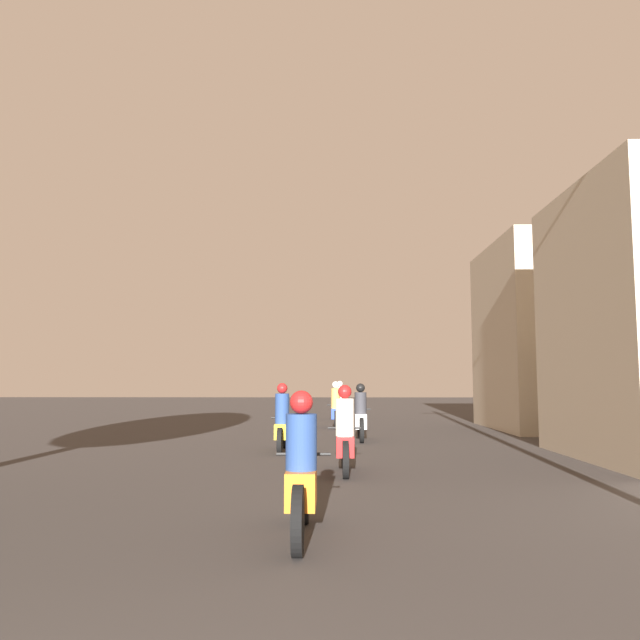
{
  "coord_description": "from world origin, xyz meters",
  "views": [
    {
      "loc": [
        0.98,
        -0.83,
        1.6
      ],
      "look_at": [
        0.62,
        17.17,
        3.36
      ],
      "focal_mm": 35.0,
      "sensor_mm": 36.0,
      "label": 1
    }
  ],
  "objects_px": {
    "motorcycle_yellow": "(282,424)",
    "motorcycle_white": "(361,418)",
    "motorcycle_black": "(340,404)",
    "building_right_far": "(576,336)",
    "motorcycle_blue": "(336,409)",
    "motorcycle_red": "(345,438)",
    "motorcycle_orange": "(301,478)"
  },
  "relations": [
    {
      "from": "motorcycle_white",
      "to": "motorcycle_red",
      "type": "bearing_deg",
      "value": -90.99
    },
    {
      "from": "motorcycle_white",
      "to": "building_right_far",
      "type": "bearing_deg",
      "value": 33.09
    },
    {
      "from": "motorcycle_orange",
      "to": "motorcycle_white",
      "type": "distance_m",
      "value": 10.5
    },
    {
      "from": "motorcycle_yellow",
      "to": "motorcycle_white",
      "type": "relative_size",
      "value": 0.99
    },
    {
      "from": "motorcycle_yellow",
      "to": "motorcycle_orange",
      "type": "bearing_deg",
      "value": -78.51
    },
    {
      "from": "motorcycle_blue",
      "to": "building_right_far",
      "type": "height_order",
      "value": "building_right_far"
    },
    {
      "from": "motorcycle_red",
      "to": "building_right_far",
      "type": "bearing_deg",
      "value": 47.48
    },
    {
      "from": "motorcycle_red",
      "to": "motorcycle_black",
      "type": "relative_size",
      "value": 1.01
    },
    {
      "from": "motorcycle_black",
      "to": "motorcycle_blue",
      "type": "bearing_deg",
      "value": -90.9
    },
    {
      "from": "motorcycle_red",
      "to": "motorcycle_black",
      "type": "height_order",
      "value": "motorcycle_black"
    },
    {
      "from": "motorcycle_yellow",
      "to": "motorcycle_blue",
      "type": "height_order",
      "value": "motorcycle_blue"
    },
    {
      "from": "motorcycle_yellow",
      "to": "motorcycle_black",
      "type": "relative_size",
      "value": 1.03
    },
    {
      "from": "motorcycle_red",
      "to": "building_right_far",
      "type": "height_order",
      "value": "building_right_far"
    },
    {
      "from": "motorcycle_blue",
      "to": "motorcycle_black",
      "type": "xyz_separation_m",
      "value": [
        0.2,
        4.56,
        0.02
      ]
    },
    {
      "from": "motorcycle_white",
      "to": "motorcycle_blue",
      "type": "distance_m",
      "value": 4.69
    },
    {
      "from": "motorcycle_orange",
      "to": "motorcycle_blue",
      "type": "distance_m",
      "value": 15.09
    },
    {
      "from": "motorcycle_yellow",
      "to": "motorcycle_black",
      "type": "xyz_separation_m",
      "value": [
        1.46,
        11.77,
        0.03
      ]
    },
    {
      "from": "motorcycle_yellow",
      "to": "motorcycle_white",
      "type": "xyz_separation_m",
      "value": [
        1.91,
        2.57,
        0.0
      ]
    },
    {
      "from": "motorcycle_black",
      "to": "motorcycle_yellow",
      "type": "bearing_deg",
      "value": -95.45
    },
    {
      "from": "motorcycle_orange",
      "to": "motorcycle_red",
      "type": "bearing_deg",
      "value": 77.07
    },
    {
      "from": "motorcycle_orange",
      "to": "motorcycle_black",
      "type": "relative_size",
      "value": 1.07
    },
    {
      "from": "motorcycle_blue",
      "to": "motorcycle_orange",
      "type": "bearing_deg",
      "value": -90.64
    },
    {
      "from": "motorcycle_white",
      "to": "motorcycle_black",
      "type": "distance_m",
      "value": 9.21
    },
    {
      "from": "motorcycle_yellow",
      "to": "building_right_far",
      "type": "bearing_deg",
      "value": 40.99
    },
    {
      "from": "motorcycle_blue",
      "to": "motorcycle_black",
      "type": "relative_size",
      "value": 1.01
    },
    {
      "from": "motorcycle_white",
      "to": "motorcycle_blue",
      "type": "height_order",
      "value": "motorcycle_blue"
    },
    {
      "from": "motorcycle_white",
      "to": "motorcycle_blue",
      "type": "bearing_deg",
      "value": 102.13
    },
    {
      "from": "motorcycle_black",
      "to": "motorcycle_red",
      "type": "bearing_deg",
      "value": -88.73
    },
    {
      "from": "motorcycle_orange",
      "to": "motorcycle_blue",
      "type": "height_order",
      "value": "motorcycle_blue"
    },
    {
      "from": "motorcycle_orange",
      "to": "motorcycle_black",
      "type": "height_order",
      "value": "motorcycle_black"
    },
    {
      "from": "motorcycle_yellow",
      "to": "building_right_far",
      "type": "height_order",
      "value": "building_right_far"
    },
    {
      "from": "motorcycle_black",
      "to": "building_right_far",
      "type": "height_order",
      "value": "building_right_far"
    }
  ]
}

